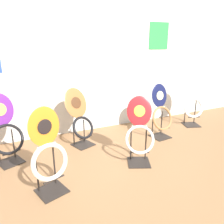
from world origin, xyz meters
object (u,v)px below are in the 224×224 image
at_px(toilet_seat_display_purple_note, 6,133).
at_px(toilet_seat_display_crimson_swirl, 140,132).
at_px(toilet_seat_display_white_plain, 193,102).
at_px(toilet_seat_display_orange_sun, 48,155).
at_px(toilet_seat_display_woodgrain, 80,118).
at_px(toilet_seat_display_navy_moon, 161,112).

distance_m(toilet_seat_display_purple_note, toilet_seat_display_crimson_swirl, 1.68).
xyz_separation_m(toilet_seat_display_white_plain, toilet_seat_display_orange_sun, (-2.76, -0.87, -0.02)).
bearing_deg(toilet_seat_display_crimson_swirl, toilet_seat_display_white_plain, 24.42).
relative_size(toilet_seat_display_purple_note, toilet_seat_display_white_plain, 0.97).
height_order(toilet_seat_display_crimson_swirl, toilet_seat_display_orange_sun, toilet_seat_display_orange_sun).
relative_size(toilet_seat_display_purple_note, toilet_seat_display_crimson_swirl, 1.05).
height_order(toilet_seat_display_white_plain, toilet_seat_display_crimson_swirl, toilet_seat_display_white_plain).
distance_m(toilet_seat_display_purple_note, toilet_seat_display_white_plain, 3.14).
relative_size(toilet_seat_display_white_plain, toilet_seat_display_woodgrain, 1.09).
xyz_separation_m(toilet_seat_display_purple_note, toilet_seat_display_woodgrain, (1.00, 0.12, 0.01)).
bearing_deg(toilet_seat_display_woodgrain, toilet_seat_display_orange_sun, -122.53).
height_order(toilet_seat_display_purple_note, toilet_seat_display_navy_moon, toilet_seat_display_purple_note).
height_order(toilet_seat_display_navy_moon, toilet_seat_display_woodgrain, toilet_seat_display_navy_moon).
bearing_deg(toilet_seat_display_navy_moon, toilet_seat_display_white_plain, 12.28).
xyz_separation_m(toilet_seat_display_purple_note, toilet_seat_display_orange_sun, (0.38, -0.84, 0.01)).
xyz_separation_m(toilet_seat_display_white_plain, toilet_seat_display_crimson_swirl, (-1.62, -0.73, -0.03)).
bearing_deg(toilet_seat_display_orange_sun, toilet_seat_display_woodgrain, 57.47).
bearing_deg(toilet_seat_display_woodgrain, toilet_seat_display_purple_note, -172.90).
height_order(toilet_seat_display_white_plain, toilet_seat_display_woodgrain, toilet_seat_display_white_plain).
xyz_separation_m(toilet_seat_display_orange_sun, toilet_seat_display_woodgrain, (0.62, 0.97, -0.01)).
xyz_separation_m(toilet_seat_display_navy_moon, toilet_seat_display_orange_sun, (-1.89, -0.68, 0.01)).
height_order(toilet_seat_display_white_plain, toilet_seat_display_orange_sun, toilet_seat_display_white_plain).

